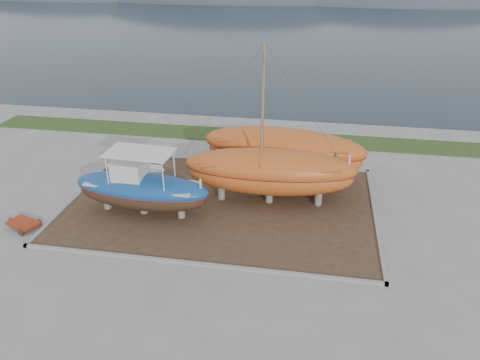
% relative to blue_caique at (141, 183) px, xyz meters
% --- Properties ---
extents(ground, '(140.00, 140.00, 0.00)m').
position_rel_blue_caique_xyz_m(ground, '(4.23, -2.23, -1.99)').
color(ground, gray).
rests_on(ground, ground).
extents(dirt_patch, '(18.00, 12.00, 0.06)m').
position_rel_blue_caique_xyz_m(dirt_patch, '(4.23, 1.77, -1.96)').
color(dirt_patch, '#422D1E').
rests_on(dirt_patch, ground).
extents(curb_frame, '(18.60, 12.60, 0.15)m').
position_rel_blue_caique_xyz_m(curb_frame, '(4.23, 1.77, -1.92)').
color(curb_frame, gray).
rests_on(curb_frame, ground).
extents(grass_strip, '(44.00, 3.00, 0.08)m').
position_rel_blue_caique_xyz_m(grass_strip, '(4.23, 13.27, -1.95)').
color(grass_strip, '#284219').
rests_on(grass_strip, ground).
extents(sea, '(260.00, 100.00, 0.04)m').
position_rel_blue_caique_xyz_m(sea, '(4.23, 67.77, -1.99)').
color(sea, '#182731').
rests_on(sea, ground).
extents(mountain_ridge, '(200.00, 36.00, 20.00)m').
position_rel_blue_caique_xyz_m(mountain_ridge, '(4.23, 122.77, -1.99)').
color(mountain_ridge, '#333D49').
rests_on(mountain_ridge, ground).
extents(blue_caique, '(8.15, 2.94, 3.86)m').
position_rel_blue_caique_xyz_m(blue_caique, '(0.00, 0.00, 0.00)').
color(blue_caique, '#16498A').
rests_on(blue_caique, dirt_patch).
extents(white_dinghy, '(4.10, 1.71, 1.21)m').
position_rel_blue_caique_xyz_m(white_dinghy, '(-1.89, 3.86, -1.33)').
color(white_dinghy, silver).
rests_on(white_dinghy, dirt_patch).
extents(orange_sailboat, '(10.35, 3.44, 9.45)m').
position_rel_blue_caique_xyz_m(orange_sailboat, '(7.07, 2.55, 2.79)').
color(orange_sailboat, '#B8521C').
rests_on(orange_sailboat, dirt_patch).
extents(orange_bare_hull, '(10.90, 4.32, 3.48)m').
position_rel_blue_caique_xyz_m(orange_bare_hull, '(7.58, 5.63, -0.19)').
color(orange_bare_hull, '#B8521C').
rests_on(orange_bare_hull, dirt_patch).
extents(red_trailer, '(2.87, 2.13, 0.37)m').
position_rel_blue_caique_xyz_m(red_trailer, '(-6.02, -2.66, -1.81)').
color(red_trailer, '#9D2D11').
rests_on(red_trailer, ground).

